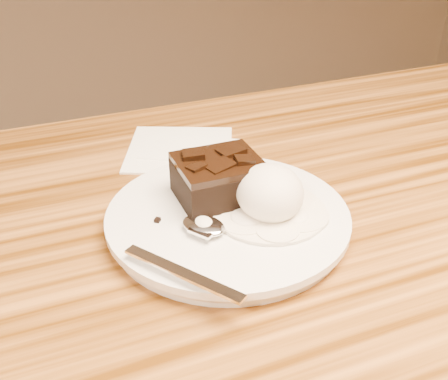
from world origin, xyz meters
name	(u,v)px	position (x,y,z in m)	size (l,w,h in m)	color
plate	(228,220)	(-0.10, 0.06, 0.76)	(0.24, 0.24, 0.02)	white
brownie	(219,182)	(-0.10, 0.09, 0.79)	(0.08, 0.07, 0.04)	black
ice_cream_scoop	(270,193)	(-0.06, 0.04, 0.79)	(0.07, 0.07, 0.05)	white
melt_puddle	(269,212)	(-0.06, 0.04, 0.77)	(0.11, 0.11, 0.00)	white
spoon	(204,227)	(-0.13, 0.04, 0.78)	(0.03, 0.18, 0.01)	silver
napkin	(180,148)	(-0.09, 0.25, 0.75)	(0.13, 0.13, 0.01)	white
crumb_a	(157,220)	(-0.17, 0.07, 0.77)	(0.01, 0.01, 0.00)	black
crumb_b	(208,211)	(-0.12, 0.07, 0.77)	(0.01, 0.01, 0.00)	black
crumb_c	(280,192)	(-0.03, 0.07, 0.77)	(0.01, 0.00, 0.00)	black
crumb_d	(195,223)	(-0.14, 0.05, 0.77)	(0.01, 0.01, 0.00)	black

